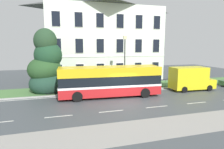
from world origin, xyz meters
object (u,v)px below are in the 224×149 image
street_lamp_post (125,59)px  georgian_townhouse (102,37)px  white_panel_van (190,78)px  evergreen_tree (47,68)px  single_decker_bus (110,81)px

street_lamp_post → georgian_townhouse: bearing=94.1°
georgian_townhouse → street_lamp_post: size_ratio=2.72×
georgian_townhouse → white_panel_van: 14.54m
georgian_townhouse → evergreen_tree: (-7.91, -7.68, -3.71)m
white_panel_van → street_lamp_post: (-7.24, 2.21, 2.26)m
single_decker_bus → street_lamp_post: 3.93m
white_panel_van → street_lamp_post: size_ratio=0.84×
white_panel_van → street_lamp_post: bearing=165.6°
evergreen_tree → white_panel_van: size_ratio=1.42×
evergreen_tree → street_lamp_post: 8.68m
georgian_townhouse → evergreen_tree: 11.63m
georgian_townhouse → single_decker_bus: size_ratio=1.61×
street_lamp_post → single_decker_bus: bearing=-135.4°
street_lamp_post → evergreen_tree: bearing=171.9°
white_panel_van → evergreen_tree: bearing=170.3°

